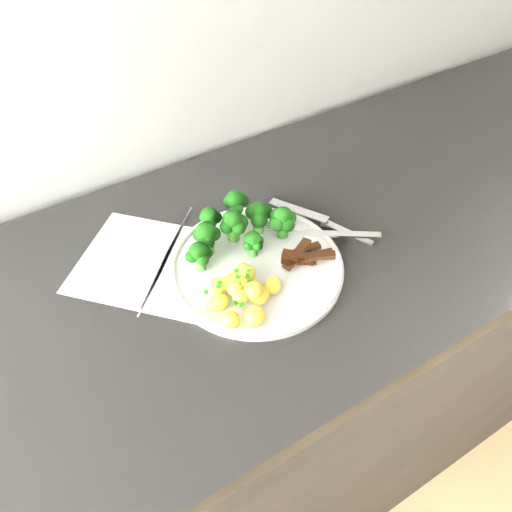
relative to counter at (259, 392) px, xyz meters
name	(u,v)px	position (x,y,z in m)	size (l,w,h in m)	color
counter	(259,392)	(0.00, 0.00, 0.00)	(2.38, 0.59, 0.89)	black
recipe_paper	(163,265)	(-0.14, 0.06, 0.45)	(0.33, 0.33, 0.00)	white
plate	(256,266)	(-0.02, -0.02, 0.45)	(0.28, 0.28, 0.02)	white
broccoli	(239,224)	(-0.02, 0.04, 0.49)	(0.20, 0.12, 0.07)	#2F6820
potatoes	(241,292)	(-0.07, -0.07, 0.47)	(0.12, 0.11, 0.04)	yellow
beef_strips	(302,256)	(0.05, -0.05, 0.47)	(0.08, 0.06, 0.03)	black
fork	(326,232)	(0.11, -0.02, 0.46)	(0.16, 0.13, 0.02)	silver
knife	(333,227)	(0.14, -0.01, 0.45)	(0.10, 0.18, 0.02)	silver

